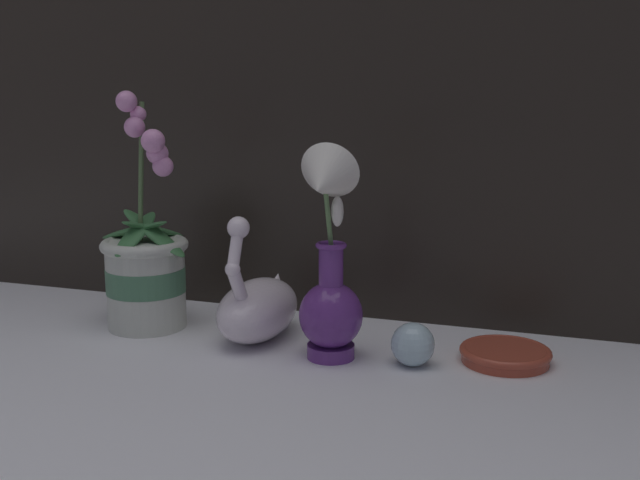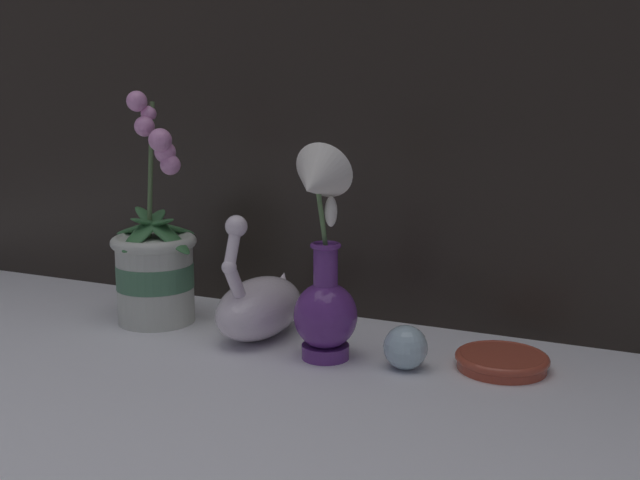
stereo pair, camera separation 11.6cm
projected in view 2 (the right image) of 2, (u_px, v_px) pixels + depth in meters
The scene contains 6 objects.
ground_plane at pixel (273, 370), 1.07m from camera, with size 2.80×2.80×0.00m, color white.
orchid_potted_plant at pixel (155, 264), 1.28m from camera, with size 0.19×0.17×0.39m.
swan_figurine at pixel (260, 304), 1.21m from camera, with size 0.11×0.21×0.21m.
blue_vase at pixel (323, 275), 1.08m from camera, with size 0.09×0.13×0.32m.
glass_sphere at pixel (405, 347), 1.07m from camera, with size 0.06×0.06×0.06m.
amber_dish at pixel (502, 360), 1.07m from camera, with size 0.13×0.13×0.02m.
Camera 2 is at (0.48, -0.89, 0.38)m, focal length 42.00 mm.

